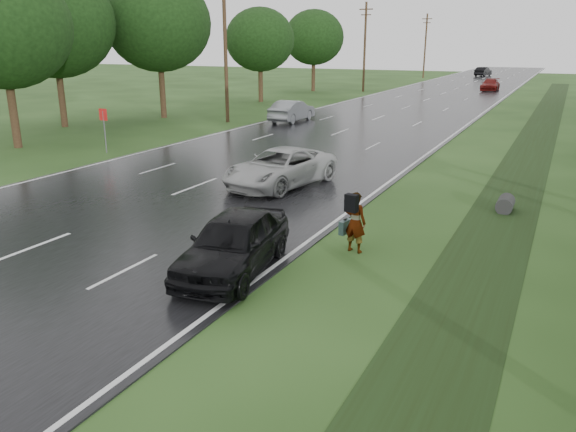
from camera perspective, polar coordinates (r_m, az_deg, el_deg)
The scene contains 21 objects.
ground at distance 17.29m, azimuth -24.92°, elevation -3.20°, with size 220.00×220.00×0.00m, color #244117.
road at distance 56.71m, azimuth 13.22°, elevation 11.16°, with size 14.00×180.00×0.04m, color black.
edge_stripe_east at distance 55.54m, azimuth 20.10°, elevation 10.49°, with size 0.12×180.00×0.01m, color silver.
edge_stripe_west at distance 58.62m, azimuth 6.68°, elevation 11.70°, with size 0.12×180.00×0.01m, color silver.
center_line at distance 56.70m, azimuth 13.22°, elevation 11.18°, with size 0.12×180.00×0.01m, color silver.
drainage_ditch at distance 29.18m, azimuth 22.96°, elevation 4.94°, with size 2.20×120.00×0.56m.
road_sign at distance 30.97m, azimuth -18.21°, elevation 9.10°, with size 0.50×0.06×2.30m.
utility_pole_mid at distance 41.39m, azimuth -6.38°, elevation 16.61°, with size 1.60×0.26×10.00m.
utility_pole_far at distance 68.61m, azimuth 7.81°, elevation 16.75°, with size 1.60×0.26×10.00m.
utility_pole_distant at distance 97.48m, azimuth 13.78°, elevation 16.52°, with size 1.60×0.26×10.00m.
tree_west_b at distance 34.19m, azimuth -27.14°, elevation 16.79°, with size 7.20×7.20×9.62m.
tree_west_c at distance 44.79m, azimuth -13.07°, elevation 18.53°, with size 7.80×7.80×10.43m.
tree_west_d at distance 55.98m, azimuth -2.86°, elevation 17.46°, with size 6.60×6.60×8.80m.
tree_west_e at distance 41.76m, azimuth -22.78°, elevation 17.70°, with size 8.00×8.00×10.44m.
tree_west_f at distance 68.80m, azimuth 2.64°, elevation 17.67°, with size 7.00×7.00×9.29m.
pedestrian at distance 15.44m, azimuth 6.77°, elevation -0.53°, with size 0.80×0.77×1.71m.
white_pickup at distance 22.47m, azimuth -0.80°, elevation 4.93°, with size 2.44×5.30×1.47m, color #B9B9B9.
dark_sedan at distance 14.00m, azimuth -5.56°, elevation -2.71°, with size 1.80×4.47×1.52m, color black.
silver_sedan at distance 41.47m, azimuth 0.40°, elevation 10.63°, with size 1.62×4.64×1.53m, color #909498.
far_car_red at distance 73.41m, azimuth 19.86°, elevation 12.44°, with size 1.91×4.70×1.36m, color maroon.
far_car_dark at distance 104.66m, azimuth 19.21°, elevation 13.68°, with size 1.62×4.65×1.53m, color black.
Camera 1 is at (13.04, -9.91, 5.55)m, focal length 35.00 mm.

